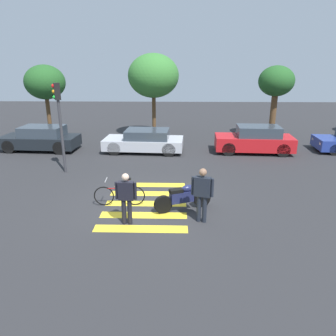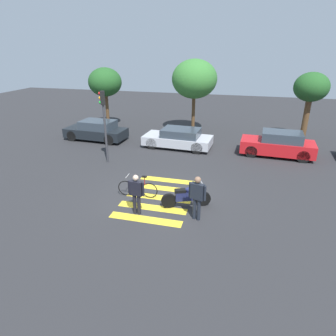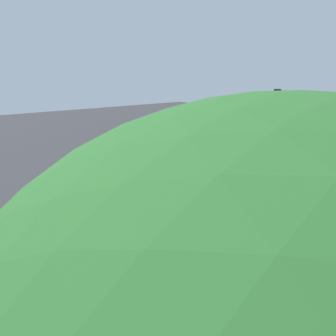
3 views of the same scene
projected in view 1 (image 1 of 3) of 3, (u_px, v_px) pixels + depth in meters
ground_plane at (146, 204)px, 11.32m from camera, size 60.00×60.00×0.00m
police_motorcycle at (183, 197)px, 10.72m from camera, size 1.94×0.98×1.02m
leaning_bicycle at (120, 195)px, 11.08m from camera, size 1.78×0.46×1.01m
officer_on_foot at (126, 196)px, 9.64m from camera, size 0.66×0.23×1.65m
officer_by_motorcycle at (202, 192)px, 9.74m from camera, size 0.67×0.34×1.76m
crosswalk_stripes at (146, 203)px, 11.31m from camera, size 2.84×4.05×0.01m
car_black_suv at (41, 139)px, 17.92m from camera, size 4.31×1.98×1.37m
car_silver_sedan at (145, 141)px, 17.63m from camera, size 4.42×2.12×1.24m
car_red_convertible at (255, 140)px, 17.44m from camera, size 4.26×1.94×1.47m
traffic_light_pole at (59, 114)px, 13.67m from camera, size 0.36×0.32×3.94m
street_tree_near at (45, 83)px, 20.30m from camera, size 2.54×2.54×4.60m
street_tree_mid at (153, 76)px, 20.01m from camera, size 3.19×3.19×5.28m
street_tree_far at (276, 83)px, 19.96m from camera, size 2.21×2.21×4.56m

